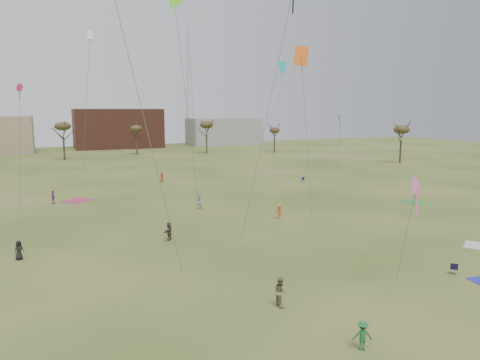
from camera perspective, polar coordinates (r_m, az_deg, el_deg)
name	(u,v)px	position (r m, az deg, el deg)	size (l,w,h in m)	color
ground	(312,289)	(30.39, 9.30, -13.60)	(260.00, 260.00, 0.00)	#395119
flyer_near_center	(362,335)	(23.66, 15.45, -18.69)	(0.97, 0.56, 1.50)	#21642F
spectator_fore_b	(280,292)	(27.38, 5.21, -14.09)	(0.87, 0.68, 1.79)	olive
spectator_fore_c	(169,231)	(40.65, -9.11, -6.52)	(1.54, 0.49, 1.66)	#4E3E38
flyer_mid_a	(19,250)	(39.14, -26.54, -8.07)	(0.76, 0.49, 1.55)	black
flyer_mid_b	(279,211)	(48.03, 5.03, -4.05)	(1.06, 0.61, 1.64)	orange
spectator_mid_d	(53,197)	(60.14, -22.88, -2.05)	(1.00, 0.41, 1.70)	#963E92
spectator_mid_e	(200,202)	(52.73, -5.20, -2.82)	(0.84, 0.66, 1.74)	#BBBBBB
flyer_far_b	(162,177)	(73.81, -10.02, 0.39)	(0.76, 0.49, 1.55)	#A6381C
blanket_cream	(480,246)	(43.86, 28.49, -7.49)	(2.45, 2.45, 0.03)	silver
blanket_plum	(78,201)	(61.29, -20.15, -2.51)	(3.21, 3.21, 0.03)	#A63358
blanket_olive	(415,202)	(60.83, 21.62, -2.67)	(2.85, 2.85, 0.03)	#338C3B
camp_chair_center	(454,271)	(35.77, 25.80, -10.45)	(0.74, 0.73, 0.87)	#18163D
camp_chair_right	(302,181)	(72.71, 8.02, -0.10)	(0.71, 0.69, 0.87)	#16173D
kites_aloft	(186,43)	(52.20, -6.99, 17.03)	(60.27, 61.01, 23.56)	red
tree_line	(108,131)	(103.48, -16.55, 6.09)	(117.44, 49.32, 8.91)	#3A2B1E
building_brick	(118,128)	(145.05, -15.44, 6.43)	(26.00, 16.00, 12.00)	brown
building_grey	(224,131)	(152.12, -2.07, 6.28)	(24.00, 12.00, 9.00)	gray
radio_tower	(189,88)	(155.47, -6.57, 11.71)	(1.51, 1.72, 41.00)	#9EA3A8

